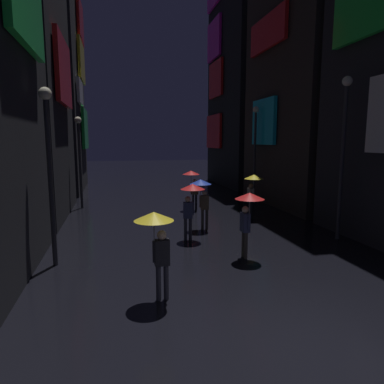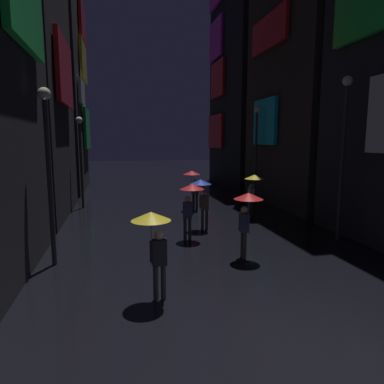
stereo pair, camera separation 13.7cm
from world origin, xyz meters
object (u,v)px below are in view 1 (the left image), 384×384
pedestrian_midstreet_centre_red (191,196)px  streetlamp_right_far (255,143)px  pedestrian_foreground_right_yellow (157,231)px  streetlamp_left_near (49,156)px  pedestrian_midstreet_left_red (248,207)px  pedestrian_foreground_left_blue (202,190)px  pedestrian_far_right_yellow (253,184)px  pedestrian_near_crossing_red (192,179)px  streetlamp_right_near (343,141)px  streetlamp_left_far (79,151)px

pedestrian_midstreet_centre_red → streetlamp_right_far: size_ratio=0.37×
pedestrian_foreground_right_yellow → streetlamp_left_near: size_ratio=0.41×
pedestrian_midstreet_left_red → streetlamp_left_near: streetlamp_left_near is taller
pedestrian_midstreet_centre_red → pedestrian_foreground_left_blue: 1.59m
pedestrian_midstreet_left_red → pedestrian_far_right_yellow: same height
streetlamp_right_far → pedestrian_near_crossing_red: bearing=-160.3°
pedestrian_midstreet_centre_red → streetlamp_right_near: (5.46, -1.09, 2.03)m
pedestrian_midstreet_left_red → streetlamp_right_far: bearing=66.0°
pedestrian_midstreet_left_red → pedestrian_far_right_yellow: (2.35, 5.23, 0.00)m
streetlamp_left_near → streetlamp_right_far: (10.00, 8.63, 0.27)m
pedestrian_foreground_left_blue → streetlamp_left_far: 8.13m
pedestrian_midstreet_centre_red → streetlamp_left_near: streetlamp_left_near is taller
pedestrian_foreground_left_blue → streetlamp_left_near: streetlamp_left_near is taller
pedestrian_foreground_left_blue → streetlamp_left_near: (-5.32, -3.05, 1.59)m
pedestrian_foreground_right_yellow → streetlamp_right_far: 13.86m
pedestrian_near_crossing_red → streetlamp_left_far: 6.31m
pedestrian_near_crossing_red → pedestrian_midstreet_centre_red: bearing=-103.3°
pedestrian_near_crossing_red → streetlamp_right_far: size_ratio=0.37×
pedestrian_midstreet_left_red → pedestrian_foreground_left_blue: 3.84m
streetlamp_right_far → pedestrian_midstreet_centre_red: bearing=-128.0°
pedestrian_near_crossing_red → pedestrian_foreground_right_yellow: bearing=-107.2°
pedestrian_midstreet_centre_red → pedestrian_near_crossing_red: (1.30, 5.49, 0.00)m
streetlamp_right_near → pedestrian_foreground_left_blue: bearing=152.1°
pedestrian_midstreet_left_red → streetlamp_left_far: streetlamp_left_far is taller
pedestrian_midstreet_centre_red → pedestrian_foreground_left_blue: size_ratio=1.00×
pedestrian_foreground_left_blue → pedestrian_foreground_right_yellow: (-2.62, -6.05, 0.00)m
pedestrian_near_crossing_red → pedestrian_foreground_right_yellow: 10.62m
pedestrian_foreground_right_yellow → pedestrian_midstreet_left_red: bearing=35.8°
streetlamp_right_near → streetlamp_left_far: bearing=139.8°
pedestrian_midstreet_centre_red → pedestrian_far_right_yellow: bearing=37.9°
pedestrian_near_crossing_red → pedestrian_foreground_right_yellow: (-3.14, -10.15, 0.00)m
pedestrian_midstreet_centre_red → pedestrian_foreground_right_yellow: same height
pedestrian_midstreet_centre_red → streetlamp_left_near: size_ratio=0.41×
pedestrian_foreground_right_yellow → streetlamp_left_near: bearing=132.0°
pedestrian_near_crossing_red → streetlamp_right_near: (4.16, -6.58, 2.03)m
streetlamp_left_near → pedestrian_foreground_left_blue: bearing=29.8°
pedestrian_midstreet_left_red → streetlamp_left_near: (-5.81, 0.76, 1.59)m
pedestrian_near_crossing_red → streetlamp_left_near: streetlamp_left_near is taller
pedestrian_foreground_left_blue → streetlamp_left_far: streetlamp_left_far is taller
pedestrian_midstreet_left_red → pedestrian_midstreet_centre_red: same height
pedestrian_near_crossing_red → pedestrian_midstreet_left_red: bearing=-90.2°
pedestrian_foreground_right_yellow → streetlamp_left_far: 12.40m
streetlamp_left_near → pedestrian_midstreet_left_red: bearing=-7.4°
pedestrian_midstreet_left_red → streetlamp_left_far: (-5.81, 9.77, 1.48)m
streetlamp_left_far → streetlamp_right_near: bearing=-40.2°
pedestrian_midstreet_left_red → streetlamp_right_far: size_ratio=0.37×
pedestrian_midstreet_centre_red → pedestrian_foreground_right_yellow: size_ratio=1.00×
streetlamp_right_near → streetlamp_right_far: size_ratio=1.05×
pedestrian_foreground_left_blue → streetlamp_right_far: size_ratio=0.37×
streetlamp_right_near → streetlamp_left_near: size_ratio=1.15×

